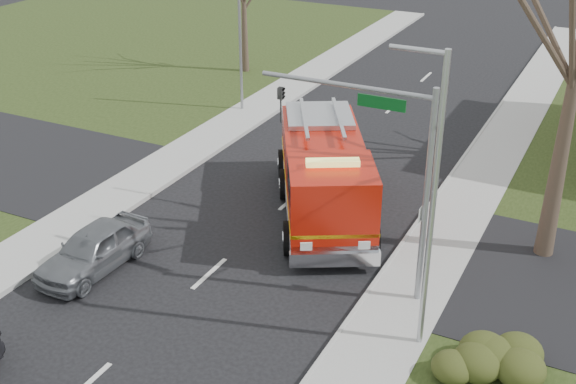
% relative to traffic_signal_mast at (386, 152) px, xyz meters
% --- Properties ---
extents(ground, '(120.00, 120.00, 0.00)m').
position_rel_traffic_signal_mast_xyz_m(ground, '(-5.21, -1.50, -4.71)').
color(ground, black).
rests_on(ground, ground).
extents(sidewalk_right, '(2.40, 80.00, 0.15)m').
position_rel_traffic_signal_mast_xyz_m(sidewalk_right, '(0.99, -1.50, -4.63)').
color(sidewalk_right, '#9B9B95').
rests_on(sidewalk_right, ground).
extents(sidewalk_left, '(2.40, 80.00, 0.15)m').
position_rel_traffic_signal_mast_xyz_m(sidewalk_left, '(-11.41, -1.50, -4.63)').
color(sidewalk_left, '#9B9B95').
rests_on(sidewalk_left, ground).
extents(hedge_corner, '(2.80, 2.00, 0.90)m').
position_rel_traffic_signal_mast_xyz_m(hedge_corner, '(3.79, -2.50, -4.13)').
color(hedge_corner, '#2E3412').
rests_on(hedge_corner, lawn_right).
extents(traffic_signal_mast, '(5.29, 0.18, 6.80)m').
position_rel_traffic_signal_mast_xyz_m(traffic_signal_mast, '(0.00, 0.00, 0.00)').
color(traffic_signal_mast, gray).
rests_on(traffic_signal_mast, ground).
extents(streetlight_pole, '(1.48, 0.16, 8.40)m').
position_rel_traffic_signal_mast_xyz_m(streetlight_pole, '(1.93, -2.00, -0.16)').
color(streetlight_pole, '#B7BABF').
rests_on(streetlight_pole, ground).
extents(utility_pole_far, '(0.14, 0.14, 7.00)m').
position_rel_traffic_signal_mast_xyz_m(utility_pole_far, '(-12.01, 12.50, -1.21)').
color(utility_pole_far, gray).
rests_on(utility_pole_far, ground).
extents(fire_engine, '(6.59, 8.81, 3.42)m').
position_rel_traffic_signal_mast_xyz_m(fire_engine, '(-3.56, 3.91, -3.16)').
color(fire_engine, '#B31608').
rests_on(fire_engine, ground).
extents(parked_car_maroon, '(1.90, 4.39, 1.47)m').
position_rel_traffic_signal_mast_xyz_m(parked_car_maroon, '(-8.72, -2.88, -3.97)').
color(parked_car_maroon, slate).
rests_on(parked_car_maroon, ground).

